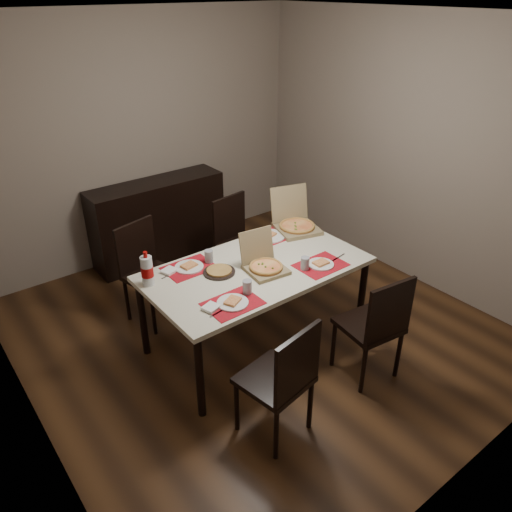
{
  "coord_description": "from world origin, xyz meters",
  "views": [
    {
      "loc": [
        -2.25,
        -2.9,
        2.78
      ],
      "look_at": [
        -0.1,
        -0.12,
        0.85
      ],
      "focal_mm": 35.0,
      "sensor_mm": 36.0,
      "label": 1
    }
  ],
  "objects_px": {
    "chair_near_left": "(283,378)",
    "chair_far_left": "(146,268)",
    "pizza_box_center": "(264,264)",
    "dip_bowl": "(253,252)",
    "dining_table": "(256,274)",
    "chair_far_right": "(237,238)",
    "chair_near_right": "(376,324)",
    "soda_bottle": "(147,271)",
    "sideboard": "(159,220)"
  },
  "relations": [
    {
      "from": "chair_near_left",
      "to": "chair_near_right",
      "type": "xyz_separation_m",
      "value": [
        0.94,
        0.01,
        0.0
      ]
    },
    {
      "from": "chair_near_left",
      "to": "chair_far_right",
      "type": "distance_m",
      "value": 2.07
    },
    {
      "from": "chair_near_left",
      "to": "pizza_box_center",
      "type": "bearing_deg",
      "value": 58.54
    },
    {
      "from": "chair_near_left",
      "to": "dip_bowl",
      "type": "xyz_separation_m",
      "value": [
        0.62,
        1.13,
        0.25
      ]
    },
    {
      "from": "chair_near_right",
      "to": "dip_bowl",
      "type": "relative_size",
      "value": 7.36
    },
    {
      "from": "dining_table",
      "to": "soda_bottle",
      "type": "height_order",
      "value": "soda_bottle"
    },
    {
      "from": "chair_near_left",
      "to": "chair_far_left",
      "type": "relative_size",
      "value": 1.0
    },
    {
      "from": "chair_near_left",
      "to": "chair_near_right",
      "type": "height_order",
      "value": "same"
    },
    {
      "from": "dining_table",
      "to": "chair_far_left",
      "type": "xyz_separation_m",
      "value": [
        -0.55,
        0.92,
        -0.17
      ]
    },
    {
      "from": "chair_near_right",
      "to": "soda_bottle",
      "type": "relative_size",
      "value": 3.3
    },
    {
      "from": "chair_far_left",
      "to": "pizza_box_center",
      "type": "height_order",
      "value": "pizza_box_center"
    },
    {
      "from": "dining_table",
      "to": "chair_near_left",
      "type": "relative_size",
      "value": 1.94
    },
    {
      "from": "chair_far_right",
      "to": "chair_near_left",
      "type": "bearing_deg",
      "value": -117.66
    },
    {
      "from": "sideboard",
      "to": "dip_bowl",
      "type": "distance_m",
      "value": 1.73
    },
    {
      "from": "chair_far_left",
      "to": "soda_bottle",
      "type": "relative_size",
      "value": 3.3
    },
    {
      "from": "chair_near_left",
      "to": "chair_near_right",
      "type": "bearing_deg",
      "value": 0.89
    },
    {
      "from": "sideboard",
      "to": "chair_near_right",
      "type": "distance_m",
      "value": 2.84
    },
    {
      "from": "dining_table",
      "to": "pizza_box_center",
      "type": "height_order",
      "value": "pizza_box_center"
    },
    {
      "from": "chair_near_left",
      "to": "dip_bowl",
      "type": "height_order",
      "value": "chair_near_left"
    },
    {
      "from": "pizza_box_center",
      "to": "chair_far_left",
      "type": "bearing_deg",
      "value": 119.71
    },
    {
      "from": "dining_table",
      "to": "chair_near_right",
      "type": "xyz_separation_m",
      "value": [
        0.44,
        -0.91,
        -0.17
      ]
    },
    {
      "from": "chair_near_left",
      "to": "chair_far_left",
      "type": "distance_m",
      "value": 1.85
    },
    {
      "from": "chair_near_right",
      "to": "pizza_box_center",
      "type": "xyz_separation_m",
      "value": [
        -0.42,
        0.84,
        0.29
      ]
    },
    {
      "from": "dip_bowl",
      "to": "chair_near_right",
      "type": "bearing_deg",
      "value": -73.92
    },
    {
      "from": "dining_table",
      "to": "chair_near_left",
      "type": "distance_m",
      "value": 1.07
    },
    {
      "from": "chair_far_right",
      "to": "pizza_box_center",
      "type": "xyz_separation_m",
      "value": [
        -0.44,
        -0.98,
        0.29
      ]
    },
    {
      "from": "dining_table",
      "to": "chair_near_right",
      "type": "bearing_deg",
      "value": -64.15
    },
    {
      "from": "chair_near_right",
      "to": "dining_table",
      "type": "bearing_deg",
      "value": 115.85
    },
    {
      "from": "sideboard",
      "to": "chair_near_left",
      "type": "xyz_separation_m",
      "value": [
        -0.6,
        -2.83,
        0.06
      ]
    },
    {
      "from": "sideboard",
      "to": "dining_table",
      "type": "xyz_separation_m",
      "value": [
        -0.1,
        -1.9,
        0.23
      ]
    },
    {
      "from": "chair_near_left",
      "to": "chair_far_right",
      "type": "bearing_deg",
      "value": 62.34
    },
    {
      "from": "chair_near_left",
      "to": "pizza_box_center",
      "type": "height_order",
      "value": "pizza_box_center"
    },
    {
      "from": "dining_table",
      "to": "pizza_box_center",
      "type": "relative_size",
      "value": 4.88
    },
    {
      "from": "chair_far_left",
      "to": "pizza_box_center",
      "type": "xyz_separation_m",
      "value": [
        0.57,
        -1.0,
        0.29
      ]
    },
    {
      "from": "chair_far_left",
      "to": "soda_bottle",
      "type": "distance_m",
      "value": 0.77
    },
    {
      "from": "dining_table",
      "to": "chair_near_right",
      "type": "relative_size",
      "value": 1.94
    },
    {
      "from": "dip_bowl",
      "to": "soda_bottle",
      "type": "distance_m",
      "value": 0.95
    },
    {
      "from": "dining_table",
      "to": "dip_bowl",
      "type": "bearing_deg",
      "value": 58.81
    },
    {
      "from": "sideboard",
      "to": "dip_bowl",
      "type": "xyz_separation_m",
      "value": [
        0.03,
        -1.7,
        0.32
      ]
    },
    {
      "from": "dining_table",
      "to": "chair_far_right",
      "type": "xyz_separation_m",
      "value": [
        0.46,
        0.9,
        -0.17
      ]
    },
    {
      "from": "chair_far_right",
      "to": "dip_bowl",
      "type": "height_order",
      "value": "chair_far_right"
    },
    {
      "from": "chair_far_right",
      "to": "sideboard",
      "type": "bearing_deg",
      "value": 110.04
    },
    {
      "from": "pizza_box_center",
      "to": "dip_bowl",
      "type": "bearing_deg",
      "value": 70.32
    },
    {
      "from": "chair_near_left",
      "to": "dip_bowl",
      "type": "bearing_deg",
      "value": 61.21
    },
    {
      "from": "sideboard",
      "to": "chair_near_right",
      "type": "xyz_separation_m",
      "value": [
        0.35,
        -2.82,
        0.06
      ]
    },
    {
      "from": "chair_far_right",
      "to": "pizza_box_center",
      "type": "relative_size",
      "value": 2.52
    },
    {
      "from": "soda_bottle",
      "to": "chair_near_right",
      "type": "bearing_deg",
      "value": -43.87
    },
    {
      "from": "chair_near_right",
      "to": "pizza_box_center",
      "type": "distance_m",
      "value": 0.98
    },
    {
      "from": "pizza_box_center",
      "to": "dining_table",
      "type": "bearing_deg",
      "value": 106.44
    },
    {
      "from": "dining_table",
      "to": "chair_far_right",
      "type": "relative_size",
      "value": 1.94
    }
  ]
}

